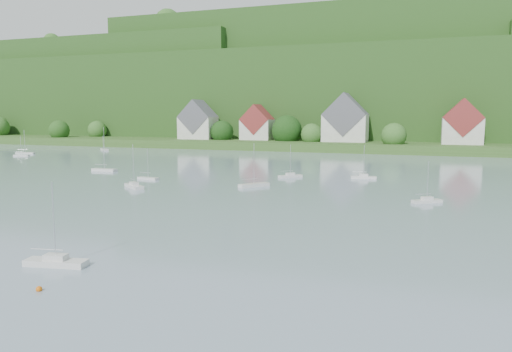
# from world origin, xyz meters

# --- Properties ---
(far_shore_strip) EXTENTS (600.00, 60.00, 3.00)m
(far_shore_strip) POSITION_xyz_m (0.00, 200.00, 1.50)
(far_shore_strip) COLOR #335620
(far_shore_strip) RESTS_ON ground
(forested_ridge) EXTENTS (620.00, 181.22, 69.89)m
(forested_ridge) POSITION_xyz_m (0.39, 268.57, 22.89)
(forested_ridge) COLOR #173A12
(forested_ridge) RESTS_ON ground
(village_building_0) EXTENTS (14.00, 10.40, 16.00)m
(village_building_0) POSITION_xyz_m (-55.00, 187.00, 9.51)
(village_building_0) COLOR beige
(village_building_0) RESTS_ON far_shore_strip
(village_building_1) EXTENTS (12.00, 9.36, 14.00)m
(village_building_1) POSITION_xyz_m (-30.00, 189.00, 8.75)
(village_building_1) COLOR beige
(village_building_1) RESTS_ON far_shore_strip
(village_building_2) EXTENTS (16.00, 11.44, 18.00)m
(village_building_2) POSITION_xyz_m (5.00, 188.00, 10.27)
(village_building_2) COLOR beige
(village_building_2) RESTS_ON far_shore_strip
(village_building_3) EXTENTS (13.00, 10.40, 15.50)m
(village_building_3) POSITION_xyz_m (45.00, 186.00, 9.43)
(village_building_3) COLOR beige
(village_building_3) RESTS_ON far_shore_strip
(near_sailboat_3) EXTENTS (5.76, 2.51, 7.52)m
(near_sailboat_3) POSITION_xyz_m (3.07, 39.73, 0.42)
(near_sailboat_3) COLOR silver
(near_sailboat_3) RESTS_ON ground
(mooring_buoy_2) EXTENTS (0.48, 0.48, 0.48)m
(mooring_buoy_2) POSITION_xyz_m (6.23, 34.34, 0.00)
(mooring_buoy_2) COLOR #DA630C
(mooring_buoy_2) RESTS_ON ground
(far_sailboat_cluster) EXTENTS (206.28, 78.79, 8.53)m
(far_sailboat_cluster) POSITION_xyz_m (17.18, 117.08, 0.36)
(far_sailboat_cluster) COLOR silver
(far_sailboat_cluster) RESTS_ON ground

